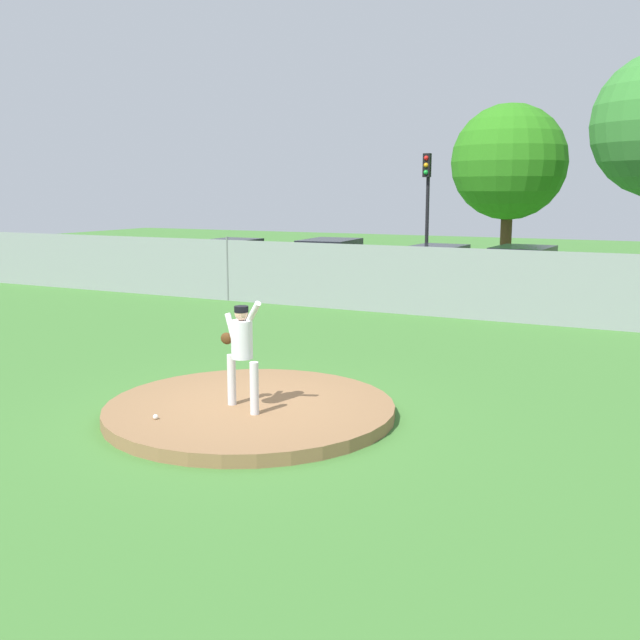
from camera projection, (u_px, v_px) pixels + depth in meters
name	position (u px, v px, depth m)	size (l,w,h in m)	color
ground_plane	(390.00, 344.00, 16.60)	(80.00, 80.00, 0.00)	#427A33
asphalt_strip	(482.00, 296.00, 24.10)	(44.00, 7.00, 0.01)	#2B2B2D
pitchers_mound	(250.00, 409.00, 11.29)	(4.46, 4.46, 0.19)	olive
pitcher_youth	(241.00, 346.00, 10.82)	(0.79, 0.40, 1.67)	silver
baseball	(156.00, 417.00, 10.48)	(0.07, 0.07, 0.07)	white
chainlink_fence	(443.00, 282.00, 19.96)	(35.05, 0.07, 2.02)	gray
parked_car_navy	(230.00, 261.00, 27.94)	(1.88, 4.42, 1.61)	#161E4C
parked_car_teal	(522.00, 274.00, 23.44)	(2.07, 4.23, 1.68)	#146066
parked_car_slate	(330.00, 264.00, 26.65)	(2.22, 4.60, 1.70)	slate
parked_car_white	(435.00, 270.00, 25.04)	(2.00, 4.75, 1.58)	silver
traffic_light_near	(427.00, 194.00, 28.43)	(0.28, 0.46, 4.85)	black
tree_leaning_west	(509.00, 162.00, 32.78)	(5.16, 5.16, 7.29)	#4C331E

